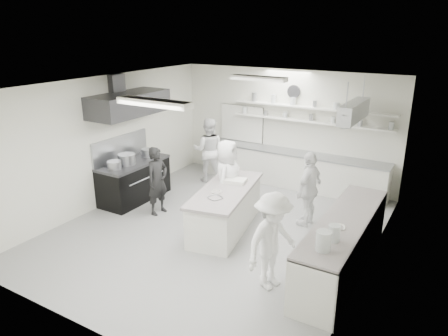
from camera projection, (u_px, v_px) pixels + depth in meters
The scene contains 27 objects.
floor at pixel (217, 230), 8.81m from camera, with size 6.00×7.00×0.02m, color gray.
ceiling at pixel (216, 84), 7.84m from camera, with size 6.00×7.00×0.02m, color white.
wall_back at pixel (286, 127), 11.18m from camera, with size 6.00×0.04×3.00m, color beige.
wall_front at pixel (76, 233), 5.47m from camera, with size 6.00×0.04×3.00m, color beige.
wall_left at pixel (106, 141), 9.77m from camera, with size 0.04×7.00×3.00m, color beige.
wall_right at pixel (373, 190), 6.88m from camera, with size 0.04×7.00×3.00m, color beige.
stove at pixel (134, 182), 10.24m from camera, with size 0.80×1.80×0.90m, color black.
exhaust_hood at pixel (129, 104), 9.63m from camera, with size 0.85×2.00×0.50m, color #353438.
back_counter at pixel (290, 169), 11.12m from camera, with size 5.00×0.60×0.92m, color silver.
shelf_lower at pixel (310, 121), 10.66m from camera, with size 4.20×0.26×0.04m, color silver.
shelf_upper at pixel (311, 108), 10.54m from camera, with size 4.20×0.26×0.04m, color silver.
pass_through_window at pixel (242, 123), 11.81m from camera, with size 1.30×0.04×1.00m, color black.
wall_clock at pixel (294, 92), 10.75m from camera, with size 0.32×0.32×0.05m, color white.
right_counter at pixel (343, 246), 7.22m from camera, with size 0.74×3.30×0.94m, color silver.
pot_rack at pixel (354, 111), 9.06m from camera, with size 0.30×1.60×0.40m, color #9D9FA6.
light_fixture_front at pixel (154, 103), 6.40m from camera, with size 1.30×0.25×0.10m, color silver.
light_fixture_rear at pixel (259, 78), 9.33m from camera, with size 1.30×0.25×0.10m, color silver.
prep_island at pixel (226, 210), 8.75m from camera, with size 0.86×2.30×0.85m, color silver.
stove_pot at pixel (127, 160), 9.89m from camera, with size 0.41×0.41×0.29m, color #9D9FA6.
cook_stove at pixel (158, 181), 9.37m from camera, with size 0.56×0.37×1.55m, color black.
cook_back at pixel (209, 150), 11.36m from camera, with size 0.84×0.66×1.73m, color white.
cook_island_left at pixel (227, 179), 9.19m from camera, with size 0.86×0.56×1.75m, color white.
cook_island_right at pixel (309, 189), 8.83m from camera, with size 0.95×0.39×1.61m, color white.
cook_right at pixel (272, 241), 6.66m from camera, with size 1.06×0.61×1.64m, color white.
bowl_island_a at pixel (215, 199), 8.13m from camera, with size 0.27×0.27×0.07m, color #9D9FA6.
bowl_island_b at pixel (216, 193), 8.40m from camera, with size 0.22×0.22×0.07m, color silver.
bowl_right at pixel (337, 228), 6.77m from camera, with size 0.24×0.24×0.06m, color silver.
Camera 1 is at (4.16, -6.75, 4.05)m, focal length 33.84 mm.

